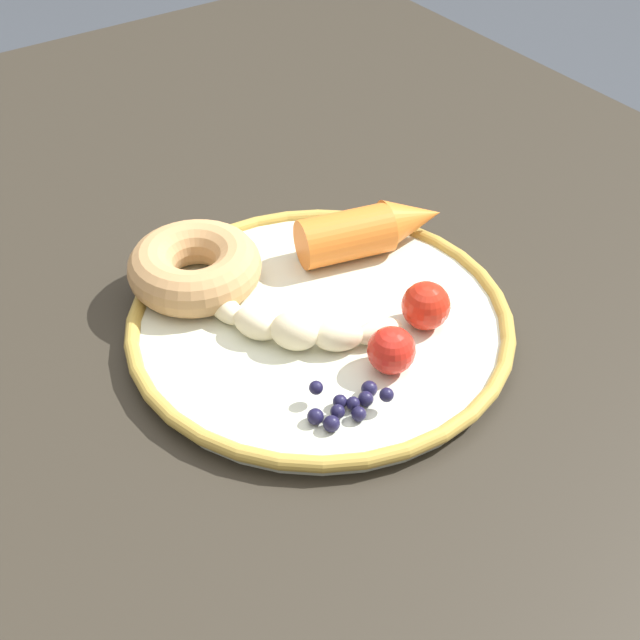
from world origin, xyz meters
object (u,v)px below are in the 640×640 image
carrot_orange (371,228)px  tomato_mid (386,353)px  dining_table (295,351)px  tomato_near (426,306)px  blueberry_pile (347,405)px  plate (320,323)px  donut (195,267)px  banana (298,327)px

carrot_orange → tomato_mid: carrot_orange is taller
dining_table → carrot_orange: 0.13m
carrot_orange → tomato_near: (0.11, -0.03, -0.00)m
tomato_near → blueberry_pile: bearing=-68.2°
plate → tomato_mid: size_ratio=8.53×
donut → blueberry_pile: bearing=5.7°
banana → tomato_near: (0.04, 0.09, 0.01)m
plate → donut: 0.11m
carrot_orange → donut: bearing=-104.5°
dining_table → tomato_near: 0.16m
dining_table → tomato_mid: bearing=-2.1°
tomato_mid → carrot_orange: bearing=147.1°
carrot_orange → blueberry_pile: size_ratio=2.35×
dining_table → tomato_mid: tomato_mid is taller
plate → blueberry_pile: bearing=-23.6°
banana → tomato_mid: 0.07m
dining_table → plate: bearing=-11.7°
plate → donut: (-0.09, -0.06, 0.02)m
blueberry_pile → tomato_near: tomato_near is taller
banana → tomato_mid: bearing=27.6°
tomato_mid → blueberry_pile: bearing=-69.5°
blueberry_pile → tomato_near: 0.11m
banana → tomato_mid: size_ratio=3.43×
tomato_near → tomato_mid: 0.06m
donut → tomato_near: 0.19m
tomato_mid → banana: bearing=-152.4°
banana → tomato_near: bearing=65.8°
tomato_near → donut: bearing=-139.5°
dining_table → banana: bearing=-30.2°
donut → banana: bearing=17.2°
tomato_near → banana: bearing=-114.2°
banana → donut: bearing=-162.8°
plate → tomato_near: (0.05, 0.06, 0.02)m
banana → donut: donut is taller
dining_table → banana: (0.07, -0.04, 0.10)m
dining_table → carrot_orange: bearing=88.3°
carrot_orange → blueberry_pile: 0.20m
blueberry_pile → tomato_mid: bearing=110.5°
banana → blueberry_pile: 0.08m
carrot_orange → blueberry_pile: (0.15, -0.13, -0.01)m
dining_table → plate: plate is taller
carrot_orange → blueberry_pile: bearing=-41.7°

